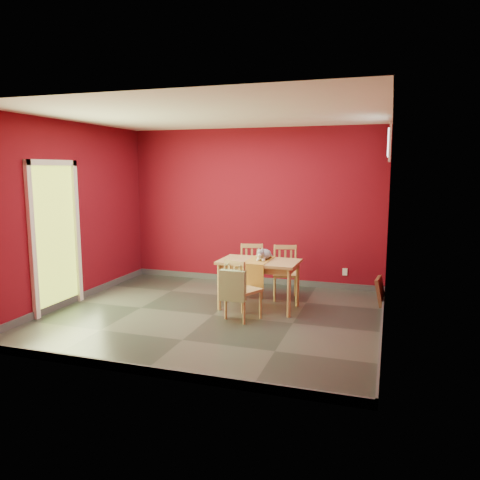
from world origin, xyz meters
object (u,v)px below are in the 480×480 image
(cat, at_px, (264,252))
(chair_near, at_px, (241,289))
(tote_bag, at_px, (233,285))
(picture_frame, at_px, (380,291))
(chair_far_left, at_px, (252,270))
(chair_far_right, at_px, (285,272))
(dining_table, at_px, (259,266))

(cat, bearing_deg, chair_near, -88.78)
(tote_bag, distance_m, picture_frame, 2.37)
(chair_far_left, distance_m, picture_frame, 1.99)
(chair_far_left, xyz_separation_m, tote_bag, (0.16, -1.41, 0.09))
(chair_near, bearing_deg, chair_far_right, 74.61)
(cat, bearing_deg, chair_far_left, 134.77)
(chair_far_right, distance_m, cat, 0.70)
(cat, height_order, picture_frame, cat)
(cat, bearing_deg, picture_frame, 34.35)
(dining_table, height_order, chair_near, chair_near)
(dining_table, xyz_separation_m, chair_far_left, (-0.30, 0.64, -0.20))
(chair_far_left, relative_size, chair_far_right, 0.99)
(chair_near, relative_size, tote_bag, 1.76)
(chair_far_right, distance_m, tote_bag, 1.46)
(chair_near, distance_m, picture_frame, 2.20)
(chair_far_left, xyz_separation_m, picture_frame, (1.97, 0.09, -0.21))
(chair_far_left, bearing_deg, chair_far_right, -0.12)
(chair_far_right, xyz_separation_m, picture_frame, (1.43, 0.09, -0.22))
(cat, relative_size, picture_frame, 0.99)
(chair_near, bearing_deg, dining_table, 81.43)
(chair_far_left, height_order, chair_far_right, chair_far_right)
(picture_frame, bearing_deg, chair_near, -143.43)
(chair_far_right, height_order, picture_frame, chair_far_right)
(picture_frame, bearing_deg, cat, -158.34)
(dining_table, distance_m, cat, 0.22)
(tote_bag, bearing_deg, picture_frame, 39.62)
(dining_table, distance_m, chair_near, 0.61)
(chair_near, xyz_separation_m, cat, (0.13, 0.66, 0.39))
(chair_far_right, bearing_deg, chair_far_left, 179.88)
(dining_table, bearing_deg, tote_bag, -100.30)
(chair_near, distance_m, cat, 0.78)
(dining_table, xyz_separation_m, chair_near, (-0.09, -0.57, -0.19))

